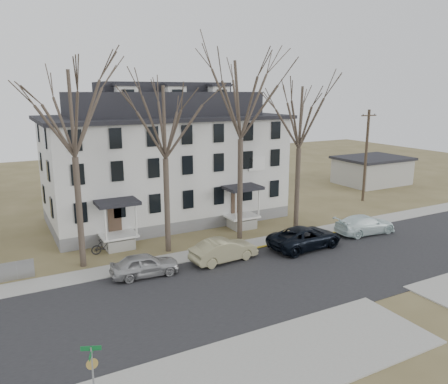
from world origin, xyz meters
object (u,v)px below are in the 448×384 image
tree_center (241,94)px  car_white (365,225)px  car_navy (305,238)px  tree_mid_right (300,113)px  car_silver (145,265)px  street_sign (92,367)px  utility_pole_far (366,155)px  boarding_house (165,159)px  bicycle_left (120,245)px  bicycle_right (104,247)px  tree_mid_left (164,117)px  car_tan (224,251)px  tree_far_left (71,108)px

tree_center → car_white: tree_center is taller
car_navy → tree_mid_right: bearing=-33.5°
tree_center → car_silver: (-8.90, -3.54, -10.36)m
tree_mid_right → street_sign: tree_mid_right is taller
tree_center → car_navy: size_ratio=2.55×
utility_pole_far → car_navy: (-14.43, -8.46, -4.11)m
boarding_house → tree_center: bearing=-69.8°
bicycle_left → bicycle_right: bicycle_right is taller
tree_mid_left → tree_center: tree_center is taller
car_tan → car_navy: (6.48, -0.56, 0.03)m
car_white → tree_mid_right: bearing=49.8°
boarding_house → car_white: boarding_house is taller
car_white → bicycle_left: car_white is taller
car_tan → car_white: bearing=-95.9°
boarding_house → car_tan: (-0.40, -11.85, -4.61)m
tree_center → car_tan: (-3.40, -3.69, -10.31)m
utility_pole_far → street_sign: size_ratio=3.73×
tree_far_left → bicycle_left: (2.93, 1.59, -9.91)m
street_sign → car_white: bearing=45.2°
boarding_house → bicycle_right: boarding_house is taller
tree_far_left → car_white: size_ratio=2.64×
car_navy → tree_mid_left: bearing=61.0°
tree_center → car_white: size_ratio=2.83×
tree_mid_right → car_navy: (-2.43, -4.26, -8.80)m
tree_mid_left → tree_center: (6.00, 0.00, 1.48)m
bicycle_right → utility_pole_far: bearing=-81.9°
tree_mid_right → car_white: (3.95, -3.91, -8.85)m
tree_mid_left → car_navy: bearing=-25.1°
car_navy → car_white: (6.38, 0.34, -0.05)m
bicycle_left → street_sign: (-5.14, -15.52, 1.26)m
tree_mid_left → car_white: 18.23m
utility_pole_far → car_tan: (-20.90, -7.89, -4.13)m
car_white → bicycle_right: 20.43m
tree_far_left → tree_mid_left: 6.05m
tree_mid_right → street_sign: (-19.72, -13.93, -7.91)m
tree_mid_left → utility_pole_far: bearing=10.1°
boarding_house → car_silver: (-5.90, -11.69, -4.66)m
tree_center → street_sign: tree_center is taller
tree_mid_right → car_white: bearing=-44.7°
utility_pole_far → bicycle_left: utility_pole_far is taller
tree_far_left → utility_pole_far: bearing=8.1°
car_navy → bicycle_left: (-12.15, 5.85, -0.37)m
boarding_house → tree_far_left: bearing=-137.8°
car_white → tree_far_left: bearing=84.2°
bicycle_right → car_white: bearing=-102.8°
tree_far_left → car_white: 23.82m
tree_far_left → tree_mid_right: tree_far_left is taller
tree_mid_left → bicycle_right: (-4.25, 1.51, -9.06)m
car_white → bicycle_right: size_ratio=2.85×
car_navy → tree_far_left: bearing=70.4°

